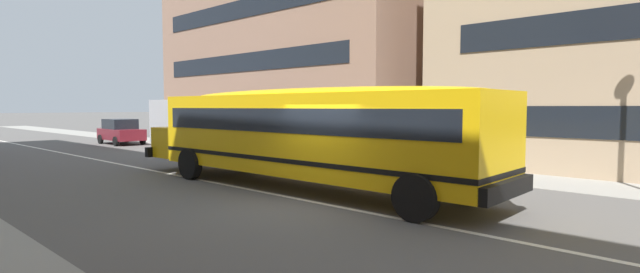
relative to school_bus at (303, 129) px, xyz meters
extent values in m
plane|color=#54514F|center=(1.86, -1.22, -1.77)|extent=(400.00, 400.00, 0.00)
cube|color=gray|center=(1.86, 6.25, -1.77)|extent=(120.00, 3.00, 0.01)
cube|color=silver|center=(1.86, -1.22, -1.77)|extent=(110.00, 0.16, 0.01)
cube|color=yellow|center=(0.26, 0.00, -0.12)|extent=(11.45, 2.77, 2.28)
cube|color=yellow|center=(-6.27, -0.10, -0.69)|extent=(1.69, 2.20, 1.14)
cube|color=black|center=(-7.10, -0.11, -1.07)|extent=(0.25, 2.60, 0.37)
cube|color=black|center=(6.04, 0.09, -1.07)|extent=(0.25, 2.60, 0.37)
cube|color=black|center=(0.26, 0.00, 0.30)|extent=(10.76, 2.79, 0.66)
cube|color=black|center=(0.26, 0.00, -0.79)|extent=(11.47, 2.80, 0.12)
ellipsoid|color=yellow|center=(0.26, 0.00, 1.03)|extent=(10.99, 2.55, 0.37)
cylinder|color=red|center=(-3.41, 1.43, -0.23)|extent=(0.46, 0.46, 0.03)
cylinder|color=black|center=(-4.06, -1.36, -1.26)|extent=(1.04, 0.31, 1.04)
cylinder|color=black|center=(-4.10, 1.23, -1.26)|extent=(1.04, 0.31, 1.04)
cylinder|color=black|center=(4.61, -1.23, -1.26)|extent=(1.04, 0.31, 1.04)
cylinder|color=black|center=(4.57, 1.37, -1.26)|extent=(1.04, 0.31, 1.04)
cube|color=maroon|center=(-20.31, 3.42, -1.12)|extent=(3.97, 1.86, 0.70)
cube|color=black|center=(-20.46, 3.43, -0.45)|extent=(2.26, 1.65, 0.64)
cylinder|color=black|center=(-18.97, 4.22, -1.47)|extent=(0.61, 0.20, 0.60)
cylinder|color=black|center=(-19.04, 2.52, -1.47)|extent=(0.61, 0.20, 0.60)
cylinder|color=black|center=(-21.57, 4.33, -1.47)|extent=(0.61, 0.20, 0.60)
cylinder|color=black|center=(-21.64, 2.63, -1.47)|extent=(0.61, 0.20, 0.60)
cube|color=navy|center=(-9.66, 3.74, -0.35)|extent=(1.82, 2.22, 2.00)
cube|color=black|center=(-8.74, 3.75, -0.05)|extent=(0.06, 1.85, 0.70)
cube|color=#B7B7BC|center=(-12.66, 3.71, -0.15)|extent=(4.22, 2.24, 2.40)
cylinder|color=black|center=(-9.67, 4.84, -1.35)|extent=(0.84, 0.27, 0.84)
cylinder|color=black|center=(-9.65, 2.64, -1.35)|extent=(0.84, 0.27, 0.84)
cylinder|color=black|center=(-13.24, 4.81, -1.35)|extent=(0.84, 0.27, 0.84)
cylinder|color=black|center=(-13.22, 2.61, -1.35)|extent=(0.84, 0.27, 0.84)
cube|color=#93705B|center=(-12.85, 14.22, 4.63)|extent=(19.60, 12.95, 12.80)
cube|color=black|center=(-12.85, 7.73, 0.15)|extent=(16.46, 0.04, 1.10)
cube|color=black|center=(-12.85, 7.73, 3.35)|extent=(16.46, 0.04, 1.10)
cube|color=black|center=(-12.85, 7.73, 6.55)|extent=(16.46, 0.04, 1.10)
camera|label=1|loc=(9.78, -9.70, 0.67)|focal=26.03mm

